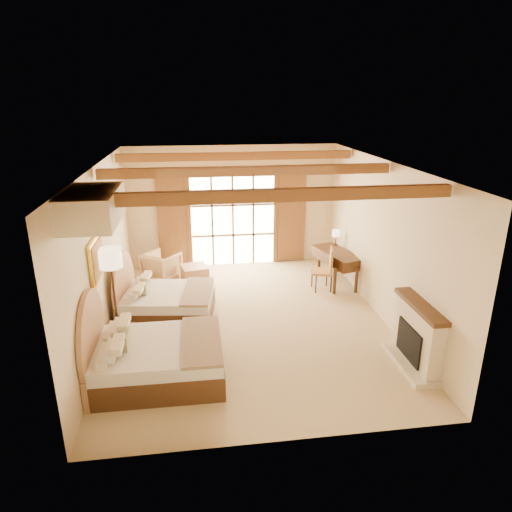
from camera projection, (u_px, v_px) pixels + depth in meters
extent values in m
plane|color=#CCB585|center=(249.00, 321.00, 9.40)|extent=(7.00, 7.00, 0.00)
plane|color=beige|center=(232.00, 206.00, 12.13)|extent=(5.50, 0.00, 5.50)
plane|color=beige|center=(103.00, 254.00, 8.51)|extent=(0.00, 7.00, 7.00)
plane|color=beige|center=(383.00, 241.00, 9.22)|extent=(0.00, 7.00, 7.00)
plane|color=#AF723E|center=(248.00, 164.00, 8.33)|extent=(7.00, 7.00, 0.00)
cube|color=white|center=(233.00, 220.00, 12.21)|extent=(2.20, 0.02, 2.50)
cube|color=olive|center=(172.00, 222.00, 11.98)|extent=(0.75, 0.06, 2.40)
cube|color=olive|center=(292.00, 218.00, 12.39)|extent=(0.75, 0.06, 2.40)
cube|color=beige|center=(417.00, 337.00, 7.69)|extent=(0.25, 1.30, 1.10)
cube|color=black|center=(413.00, 342.00, 7.71)|extent=(0.18, 0.80, 0.60)
cube|color=beige|center=(409.00, 363.00, 7.84)|extent=(0.45, 1.40, 0.10)
cube|color=#442D15|center=(421.00, 306.00, 7.50)|extent=(0.30, 1.40, 0.08)
cube|color=yellow|center=(96.00, 260.00, 7.76)|extent=(0.05, 0.95, 0.75)
cube|color=#B3702D|center=(98.00, 259.00, 7.77)|extent=(0.02, 0.82, 0.62)
cube|color=beige|center=(92.00, 207.00, 6.24)|extent=(0.70, 1.40, 0.45)
cube|color=#442D15|center=(159.00, 367.00, 7.44)|extent=(2.10, 1.59, 0.41)
cube|color=silver|center=(157.00, 350.00, 7.34)|extent=(2.06, 1.56, 0.22)
cube|color=#9D7C61|center=(201.00, 340.00, 7.39)|extent=(0.64, 1.62, 0.05)
cube|color=#97996A|center=(125.00, 339.00, 7.20)|extent=(0.12, 0.43, 0.24)
cube|color=#442D15|center=(168.00, 308.00, 9.54)|extent=(2.03, 1.64, 0.36)
cube|color=silver|center=(167.00, 296.00, 9.44)|extent=(1.99, 1.61, 0.20)
cube|color=#9D7C61|center=(198.00, 290.00, 9.49)|extent=(0.74, 1.50, 0.05)
cube|color=#97996A|center=(145.00, 288.00, 9.32)|extent=(0.16, 0.39, 0.22)
cube|color=#442D15|center=(118.00, 343.00, 8.00)|extent=(0.60, 0.60, 0.59)
cylinder|color=#341F14|center=(120.00, 345.00, 8.47)|extent=(0.27, 0.27, 0.03)
cylinder|color=#341F14|center=(115.00, 305.00, 8.19)|extent=(0.04, 0.04, 1.62)
cylinder|color=#FFEFB7|center=(110.00, 258.00, 7.90)|extent=(0.40, 0.40, 0.33)
imported|color=tan|center=(162.00, 266.00, 11.39)|extent=(1.08, 1.09, 0.72)
cube|color=#AB7959|center=(195.00, 274.00, 11.26)|extent=(0.72, 0.72, 0.44)
cube|color=#442D15|center=(338.00, 253.00, 11.11)|extent=(1.00, 1.58, 0.05)
cube|color=#442D15|center=(337.00, 258.00, 11.16)|extent=(0.97, 1.54, 0.23)
cube|color=#B78841|center=(322.00, 272.00, 10.77)|extent=(0.56, 0.56, 0.06)
cube|color=#B78841|center=(331.00, 259.00, 10.69)|extent=(0.16, 0.46, 0.56)
cylinder|color=#341F14|center=(335.00, 244.00, 11.62)|extent=(0.12, 0.12, 0.02)
cylinder|color=#341F14|center=(336.00, 239.00, 11.58)|extent=(0.02, 0.02, 0.27)
cylinder|color=#FFEFB7|center=(336.00, 233.00, 11.52)|extent=(0.19, 0.19, 0.16)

